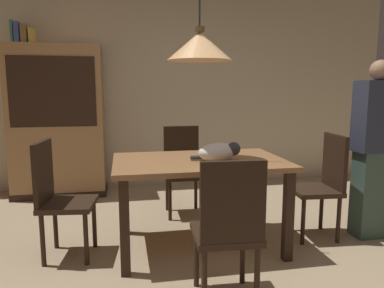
{
  "coord_description": "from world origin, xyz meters",
  "views": [
    {
      "loc": [
        -0.57,
        -2.37,
        1.32
      ],
      "look_at": [
        0.01,
        0.71,
        0.85
      ],
      "focal_mm": 33.97,
      "sensor_mm": 36.0,
      "label": 1
    }
  ],
  "objects_px": {
    "book_brown_thick": "(26,35)",
    "person_standing": "(375,150)",
    "chair_left_side": "(58,194)",
    "cat_sleeping": "(219,152)",
    "book_blue_wide": "(19,33)",
    "book_green_slim": "(13,32)",
    "chair_right_side": "(323,181)",
    "dining_table": "(199,171)",
    "chair_far_back": "(182,166)",
    "hutch_bookcase": "(58,125)",
    "pendant_lamp": "(200,46)",
    "chair_near_front": "(228,226)",
    "book_yellow_short": "(32,36)"
  },
  "relations": [
    {
      "from": "chair_left_side",
      "to": "person_standing",
      "type": "relative_size",
      "value": 0.59
    },
    {
      "from": "chair_far_back",
      "to": "pendant_lamp",
      "type": "xyz_separation_m",
      "value": [
        -0.0,
        -0.88,
        1.15
      ]
    },
    {
      "from": "chair_near_front",
      "to": "hutch_bookcase",
      "type": "relative_size",
      "value": 0.5
    },
    {
      "from": "chair_near_front",
      "to": "pendant_lamp",
      "type": "relative_size",
      "value": 0.72
    },
    {
      "from": "book_green_slim",
      "to": "book_yellow_short",
      "type": "height_order",
      "value": "book_green_slim"
    },
    {
      "from": "chair_left_side",
      "to": "pendant_lamp",
      "type": "bearing_deg",
      "value": -0.46
    },
    {
      "from": "chair_near_front",
      "to": "chair_left_side",
      "type": "relative_size",
      "value": 1.0
    },
    {
      "from": "cat_sleeping",
      "to": "dining_table",
      "type": "bearing_deg",
      "value": 143.52
    },
    {
      "from": "dining_table",
      "to": "book_blue_wide",
      "type": "distance_m",
      "value": 2.86
    },
    {
      "from": "cat_sleeping",
      "to": "book_brown_thick",
      "type": "relative_size",
      "value": 1.7
    },
    {
      "from": "chair_near_front",
      "to": "book_green_slim",
      "type": "bearing_deg",
      "value": 124.33
    },
    {
      "from": "chair_left_side",
      "to": "chair_far_back",
      "type": "distance_m",
      "value": 1.43
    },
    {
      "from": "chair_far_back",
      "to": "book_green_slim",
      "type": "distance_m",
      "value": 2.53
    },
    {
      "from": "book_blue_wide",
      "to": "chair_left_side",
      "type": "bearing_deg",
      "value": -70.03
    },
    {
      "from": "dining_table",
      "to": "book_green_slim",
      "type": "distance_m",
      "value": 2.9
    },
    {
      "from": "chair_near_front",
      "to": "book_blue_wide",
      "type": "xyz_separation_m",
      "value": [
        -1.78,
        2.69,
        1.46
      ]
    },
    {
      "from": "chair_near_front",
      "to": "book_green_slim",
      "type": "relative_size",
      "value": 3.58
    },
    {
      "from": "dining_table",
      "to": "person_standing",
      "type": "distance_m",
      "value": 1.58
    },
    {
      "from": "pendant_lamp",
      "to": "hutch_bookcase",
      "type": "xyz_separation_m",
      "value": [
        -1.4,
        1.81,
        -0.77
      ]
    },
    {
      "from": "chair_left_side",
      "to": "dining_table",
      "type": "bearing_deg",
      "value": -0.46
    },
    {
      "from": "cat_sleeping",
      "to": "book_yellow_short",
      "type": "relative_size",
      "value": 2.04
    },
    {
      "from": "book_green_slim",
      "to": "book_brown_thick",
      "type": "bearing_deg",
      "value": 0.0
    },
    {
      "from": "chair_right_side",
      "to": "book_green_slim",
      "type": "height_order",
      "value": "book_green_slim"
    },
    {
      "from": "pendant_lamp",
      "to": "chair_near_front",
      "type": "bearing_deg",
      "value": -90.29
    },
    {
      "from": "pendant_lamp",
      "to": "book_blue_wide",
      "type": "xyz_separation_m",
      "value": [
        -1.78,
        1.81,
        0.31
      ]
    },
    {
      "from": "book_brown_thick",
      "to": "person_standing",
      "type": "bearing_deg",
      "value": -29.98
    },
    {
      "from": "book_brown_thick",
      "to": "person_standing",
      "type": "xyz_separation_m",
      "value": [
        3.27,
        -1.89,
        -1.17
      ]
    },
    {
      "from": "chair_near_front",
      "to": "hutch_bookcase",
      "type": "bearing_deg",
      "value": 117.51
    },
    {
      "from": "book_blue_wide",
      "to": "book_green_slim",
      "type": "bearing_deg",
      "value": 180.0
    },
    {
      "from": "hutch_bookcase",
      "to": "dining_table",
      "type": "bearing_deg",
      "value": -52.17
    },
    {
      "from": "chair_left_side",
      "to": "cat_sleeping",
      "type": "bearing_deg",
      "value": -5.08
    },
    {
      "from": "book_green_slim",
      "to": "cat_sleeping",
      "type": "bearing_deg",
      "value": -44.01
    },
    {
      "from": "chair_near_front",
      "to": "cat_sleeping",
      "type": "relative_size",
      "value": 2.28
    },
    {
      "from": "dining_table",
      "to": "pendant_lamp",
      "type": "distance_m",
      "value": 1.01
    },
    {
      "from": "chair_left_side",
      "to": "hutch_bookcase",
      "type": "relative_size",
      "value": 0.5
    },
    {
      "from": "cat_sleeping",
      "to": "hutch_bookcase",
      "type": "bearing_deg",
      "value": 128.93
    },
    {
      "from": "chair_far_back",
      "to": "hutch_bookcase",
      "type": "xyz_separation_m",
      "value": [
        -1.4,
        0.93,
        0.38
      ]
    },
    {
      "from": "dining_table",
      "to": "book_yellow_short",
      "type": "xyz_separation_m",
      "value": [
        -1.64,
        1.81,
        1.29
      ]
    },
    {
      "from": "book_green_slim",
      "to": "person_standing",
      "type": "bearing_deg",
      "value": -29.01
    },
    {
      "from": "chair_left_side",
      "to": "book_blue_wide",
      "type": "relative_size",
      "value": 3.88
    },
    {
      "from": "hutch_bookcase",
      "to": "person_standing",
      "type": "relative_size",
      "value": 1.18
    },
    {
      "from": "chair_right_side",
      "to": "pendant_lamp",
      "type": "relative_size",
      "value": 0.72
    },
    {
      "from": "chair_right_side",
      "to": "pendant_lamp",
      "type": "height_order",
      "value": "pendant_lamp"
    },
    {
      "from": "book_green_slim",
      "to": "book_blue_wide",
      "type": "height_order",
      "value": "book_green_slim"
    },
    {
      "from": "chair_left_side",
      "to": "chair_far_back",
      "type": "bearing_deg",
      "value": 37.56
    },
    {
      "from": "chair_near_front",
      "to": "book_green_slim",
      "type": "height_order",
      "value": "book_green_slim"
    },
    {
      "from": "pendant_lamp",
      "to": "book_green_slim",
      "type": "xyz_separation_m",
      "value": [
        -1.84,
        1.81,
        0.32
      ]
    },
    {
      "from": "chair_near_front",
      "to": "pendant_lamp",
      "type": "bearing_deg",
      "value": 89.71
    },
    {
      "from": "hutch_bookcase",
      "to": "chair_near_front",
      "type": "bearing_deg",
      "value": -62.49
    },
    {
      "from": "chair_right_side",
      "to": "dining_table",
      "type": "bearing_deg",
      "value": 179.7
    }
  ]
}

